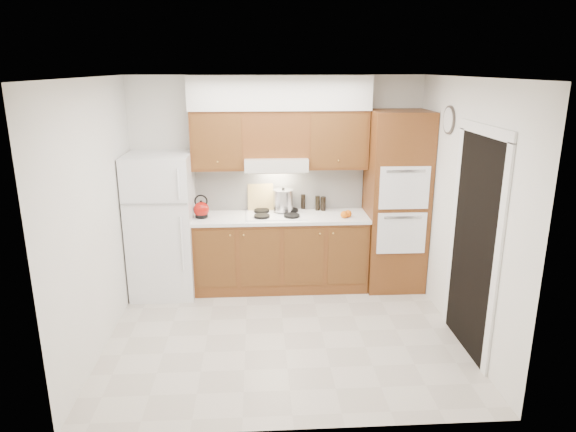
% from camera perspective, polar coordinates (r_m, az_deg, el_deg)
% --- Properties ---
extents(floor, '(3.60, 3.60, 0.00)m').
position_cam_1_polar(floor, '(5.53, -0.46, -12.85)').
color(floor, beige).
rests_on(floor, ground).
extents(ceiling, '(3.60, 3.60, 0.00)m').
position_cam_1_polar(ceiling, '(4.83, -0.54, 15.16)').
color(ceiling, white).
rests_on(ceiling, wall_back).
extents(wall_back, '(3.60, 0.02, 2.60)m').
position_cam_1_polar(wall_back, '(6.48, -1.19, 3.86)').
color(wall_back, white).
rests_on(wall_back, floor).
extents(wall_left, '(0.02, 3.00, 2.60)m').
position_cam_1_polar(wall_left, '(5.26, -20.49, -0.15)').
color(wall_left, white).
rests_on(wall_left, floor).
extents(wall_right, '(0.02, 3.00, 2.60)m').
position_cam_1_polar(wall_right, '(5.43, 18.85, 0.50)').
color(wall_right, white).
rests_on(wall_right, floor).
extents(fridge, '(0.75, 0.72, 1.72)m').
position_cam_1_polar(fridge, '(6.35, -13.81, -0.99)').
color(fridge, white).
rests_on(fridge, floor).
extents(base_cabinets, '(2.11, 0.60, 0.90)m').
position_cam_1_polar(base_cabinets, '(6.44, -0.81, -4.12)').
color(base_cabinets, brown).
rests_on(base_cabinets, floor).
extents(countertop, '(2.13, 0.62, 0.04)m').
position_cam_1_polar(countertop, '(6.28, -0.83, -0.13)').
color(countertop, white).
rests_on(countertop, base_cabinets).
extents(backsplash, '(2.11, 0.03, 0.56)m').
position_cam_1_polar(backsplash, '(6.49, -0.96, 3.15)').
color(backsplash, white).
rests_on(backsplash, countertop).
extents(oven_cabinet, '(0.70, 0.65, 2.20)m').
position_cam_1_polar(oven_cabinet, '(6.44, 11.87, 1.59)').
color(oven_cabinet, brown).
rests_on(oven_cabinet, floor).
extents(upper_cab_left, '(0.63, 0.33, 0.70)m').
position_cam_1_polar(upper_cab_left, '(6.24, -7.80, 8.36)').
color(upper_cab_left, brown).
rests_on(upper_cab_left, wall_back).
extents(upper_cab_right, '(0.73, 0.33, 0.70)m').
position_cam_1_polar(upper_cab_right, '(6.29, 5.44, 8.50)').
color(upper_cab_right, brown).
rests_on(upper_cab_right, wall_back).
extents(range_hood, '(0.75, 0.45, 0.15)m').
position_cam_1_polar(range_hood, '(6.21, -1.35, 5.89)').
color(range_hood, silver).
rests_on(range_hood, wall_back).
extents(upper_cab_over_hood, '(0.75, 0.33, 0.55)m').
position_cam_1_polar(upper_cab_over_hood, '(6.21, -1.39, 9.17)').
color(upper_cab_over_hood, brown).
rests_on(upper_cab_over_hood, range_hood).
extents(soffit, '(2.13, 0.36, 0.40)m').
position_cam_1_polar(soffit, '(6.16, -0.94, 13.55)').
color(soffit, silver).
rests_on(soffit, wall_back).
extents(cooktop, '(0.74, 0.50, 0.01)m').
position_cam_1_polar(cooktop, '(6.29, -1.29, 0.14)').
color(cooktop, white).
rests_on(cooktop, countertop).
extents(doorway, '(0.02, 0.90, 2.10)m').
position_cam_1_polar(doorway, '(5.19, 19.90, -3.22)').
color(doorway, black).
rests_on(doorway, floor).
extents(wall_clock, '(0.02, 0.30, 0.30)m').
position_cam_1_polar(wall_clock, '(5.77, 17.46, 10.14)').
color(wall_clock, '#3F3833').
rests_on(wall_clock, wall_right).
extents(kettle, '(0.23, 0.23, 0.19)m').
position_cam_1_polar(kettle, '(6.24, -9.61, 0.72)').
color(kettle, maroon).
rests_on(kettle, countertop).
extents(cutting_board, '(0.32, 0.11, 0.42)m').
position_cam_1_polar(cutting_board, '(6.47, -3.07, 2.35)').
color(cutting_board, tan).
rests_on(cutting_board, countertop).
extents(stock_pot, '(0.28, 0.28, 0.26)m').
position_cam_1_polar(stock_pot, '(6.36, -0.53, 1.75)').
color(stock_pot, silver).
rests_on(stock_pot, cooktop).
extents(condiment_a, '(0.07, 0.07, 0.20)m').
position_cam_1_polar(condiment_a, '(6.52, 1.69, 1.56)').
color(condiment_a, black).
rests_on(condiment_a, countertop).
extents(condiment_b, '(0.07, 0.07, 0.18)m').
position_cam_1_polar(condiment_b, '(6.50, 3.30, 1.43)').
color(condiment_b, black).
rests_on(condiment_b, countertop).
extents(condiment_c, '(0.07, 0.07, 0.18)m').
position_cam_1_polar(condiment_c, '(6.49, 3.94, 1.38)').
color(condiment_c, black).
rests_on(condiment_c, countertop).
extents(orange_near, '(0.10, 0.10, 0.09)m').
position_cam_1_polar(orange_near, '(6.20, 6.25, 0.16)').
color(orange_near, '#E24A0B').
rests_on(orange_near, countertop).
extents(orange_far, '(0.11, 0.11, 0.09)m').
position_cam_1_polar(orange_far, '(6.24, 6.69, 0.26)').
color(orange_far, orange).
rests_on(orange_far, countertop).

